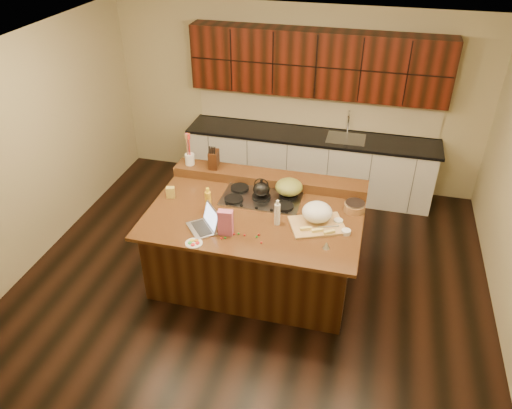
# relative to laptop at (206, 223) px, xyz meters

# --- Properties ---
(room) EXTENTS (5.52, 5.02, 2.72)m
(room) POSITION_rel_laptop_xyz_m (0.43, 0.42, 0.37)
(room) COLOR black
(room) RESTS_ON ground
(island) EXTENTS (2.40, 1.60, 0.92)m
(island) POSITION_rel_laptop_xyz_m (0.43, 0.42, -0.52)
(island) COLOR black
(island) RESTS_ON ground
(back_ledge) EXTENTS (2.40, 0.30, 0.12)m
(back_ledge) POSITION_rel_laptop_xyz_m (0.43, 1.12, -0.00)
(back_ledge) COLOR black
(back_ledge) RESTS_ON island
(cooktop) EXTENTS (0.92, 0.52, 0.05)m
(cooktop) POSITION_rel_laptop_xyz_m (0.43, 0.72, -0.05)
(cooktop) COLOR gray
(cooktop) RESTS_ON island
(back_counter) EXTENTS (3.70, 0.66, 2.40)m
(back_counter) POSITION_rel_laptop_xyz_m (0.73, 2.64, -0.00)
(back_counter) COLOR silver
(back_counter) RESTS_ON ground
(kettle) EXTENTS (0.20, 0.20, 0.18)m
(kettle) POSITION_rel_laptop_xyz_m (0.43, 0.72, 0.07)
(kettle) COLOR black
(kettle) RESTS_ON cooktop
(green_bowl) EXTENTS (0.43, 0.43, 0.18)m
(green_bowl) POSITION_rel_laptop_xyz_m (0.73, 0.85, 0.07)
(green_bowl) COLOR olive
(green_bowl) RESTS_ON cooktop
(laptop) EXTENTS (0.43, 0.44, 0.24)m
(laptop) POSITION_rel_laptop_xyz_m (0.00, 0.00, 0.00)
(laptop) COLOR #B7B7BC
(laptop) RESTS_ON island
(oil_bottle) EXTENTS (0.08, 0.08, 0.27)m
(oil_bottle) POSITION_rel_laptop_xyz_m (-0.07, 0.29, 0.07)
(oil_bottle) COLOR gold
(oil_bottle) RESTS_ON island
(vinegar_bottle) EXTENTS (0.07, 0.07, 0.25)m
(vinegar_bottle) POSITION_rel_laptop_xyz_m (0.72, 0.27, 0.06)
(vinegar_bottle) COLOR silver
(vinegar_bottle) RESTS_ON island
(wooden_tray) EXTENTS (0.69, 0.61, 0.23)m
(wooden_tray) POSITION_rel_laptop_xyz_m (1.14, 0.39, 0.04)
(wooden_tray) COLOR tan
(wooden_tray) RESTS_ON island
(ramekin_a) EXTENTS (0.13, 0.13, 0.04)m
(ramekin_a) POSITION_rel_laptop_xyz_m (1.47, 0.27, -0.04)
(ramekin_a) COLOR white
(ramekin_a) RESTS_ON island
(ramekin_b) EXTENTS (0.11, 0.11, 0.04)m
(ramekin_b) POSITION_rel_laptop_xyz_m (1.36, 0.44, -0.04)
(ramekin_b) COLOR white
(ramekin_b) RESTS_ON island
(ramekin_c) EXTENTS (0.13, 0.13, 0.04)m
(ramekin_c) POSITION_rel_laptop_xyz_m (1.08, 0.71, -0.04)
(ramekin_c) COLOR white
(ramekin_c) RESTS_ON island
(strainer_bowl) EXTENTS (0.32, 0.32, 0.09)m
(strainer_bowl) POSITION_rel_laptop_xyz_m (1.51, 0.74, -0.02)
(strainer_bowl) COLOR #996B3F
(strainer_bowl) RESTS_ON island
(kitchen_timer) EXTENTS (0.09, 0.09, 0.07)m
(kitchen_timer) POSITION_rel_laptop_xyz_m (1.30, -0.02, -0.03)
(kitchen_timer) COLOR silver
(kitchen_timer) RESTS_ON island
(pink_bag) EXTENTS (0.16, 0.09, 0.29)m
(pink_bag) POSITION_rel_laptop_xyz_m (0.24, -0.05, 0.08)
(pink_bag) COLOR #C15A83
(pink_bag) RESTS_ON island
(candy_plate) EXTENTS (0.18, 0.18, 0.01)m
(candy_plate) POSITION_rel_laptop_xyz_m (-0.03, -0.29, -0.06)
(candy_plate) COLOR white
(candy_plate) RESTS_ON island
(package_box) EXTENTS (0.11, 0.09, 0.13)m
(package_box) POSITION_rel_laptop_xyz_m (-0.61, 0.49, 0.00)
(package_box) COLOR gold
(package_box) RESTS_ON island
(utensil_crock) EXTENTS (0.12, 0.12, 0.14)m
(utensil_crock) POSITION_rel_laptop_xyz_m (-0.60, 1.12, 0.13)
(utensil_crock) COLOR white
(utensil_crock) RESTS_ON back_ledge
(knife_block) EXTENTS (0.13, 0.19, 0.22)m
(knife_block) POSITION_rel_laptop_xyz_m (-0.28, 1.12, 0.17)
(knife_block) COLOR black
(knife_block) RESTS_ON back_ledge
(gumdrop_0) EXTENTS (0.02, 0.02, 0.02)m
(gumdrop_0) POSITION_rel_laptop_xyz_m (0.27, -0.04, -0.05)
(gumdrop_0) COLOR red
(gumdrop_0) RESTS_ON island
(gumdrop_1) EXTENTS (0.02, 0.02, 0.02)m
(gumdrop_1) POSITION_rel_laptop_xyz_m (0.25, -0.13, -0.05)
(gumdrop_1) COLOR #198C26
(gumdrop_1) RESTS_ON island
(gumdrop_2) EXTENTS (0.02, 0.02, 0.02)m
(gumdrop_2) POSITION_rel_laptop_xyz_m (0.44, -0.03, -0.05)
(gumdrop_2) COLOR red
(gumdrop_2) RESTS_ON island
(gumdrop_3) EXTENTS (0.02, 0.02, 0.02)m
(gumdrop_3) POSITION_rel_laptop_xyz_m (0.29, -0.06, -0.05)
(gumdrop_3) COLOR #198C26
(gumdrop_3) RESTS_ON island
(gumdrop_4) EXTENTS (0.02, 0.02, 0.02)m
(gumdrop_4) POSITION_rel_laptop_xyz_m (0.64, -0.12, -0.05)
(gumdrop_4) COLOR red
(gumdrop_4) RESTS_ON island
(gumdrop_5) EXTENTS (0.02, 0.02, 0.02)m
(gumdrop_5) POSITION_rel_laptop_xyz_m (0.57, -0.03, -0.05)
(gumdrop_5) COLOR #198C26
(gumdrop_5) RESTS_ON island
(gumdrop_6) EXTENTS (0.02, 0.02, 0.02)m
(gumdrop_6) POSITION_rel_laptop_xyz_m (0.58, 0.01, -0.05)
(gumdrop_6) COLOR red
(gumdrop_6) RESTS_ON island
(gumdrop_7) EXTENTS (0.02, 0.02, 0.02)m
(gumdrop_7) POSITION_rel_laptop_xyz_m (0.37, -0.02, -0.05)
(gumdrop_7) COLOR #198C26
(gumdrop_7) RESTS_ON island
(gumdrop_8) EXTENTS (0.02, 0.02, 0.02)m
(gumdrop_8) POSITION_rel_laptop_xyz_m (0.33, -0.04, -0.05)
(gumdrop_8) COLOR red
(gumdrop_8) RESTS_ON island
(gumdrop_9) EXTENTS (0.02, 0.02, 0.02)m
(gumdrop_9) POSITION_rel_laptop_xyz_m (0.29, -0.06, -0.05)
(gumdrop_9) COLOR #198C26
(gumdrop_9) RESTS_ON island
(gumdrop_10) EXTENTS (0.02, 0.02, 0.02)m
(gumdrop_10) POSITION_rel_laptop_xyz_m (0.22, -0.15, -0.05)
(gumdrop_10) COLOR red
(gumdrop_10) RESTS_ON island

